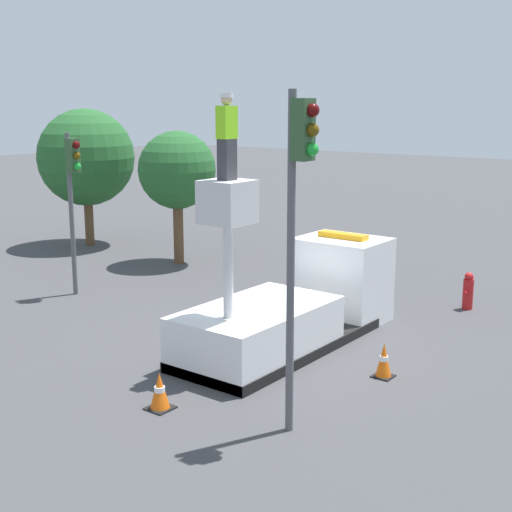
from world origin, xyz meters
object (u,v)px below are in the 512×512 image
Objects in this scene: fire_hydrant at (468,291)px; traffic_cone_curbside at (384,361)px; tree_left_bg at (177,171)px; tree_right_bg at (86,158)px; traffic_cone_rear at (160,392)px; traffic_light_across at (73,181)px; traffic_light_pole at (298,198)px; worker at (227,137)px; bucket_truck at (294,308)px.

fire_hydrant is 1.40× the size of traffic_cone_curbside.
tree_right_bg reaches higher than tree_left_bg.
tree_left_bg reaches higher than traffic_cone_rear.
traffic_light_across is 1.02× the size of tree_left_bg.
traffic_light_pole is 5.60× the size of fire_hydrant.
tree_right_bg reaches higher than traffic_cone_curbside.
traffic_light_across is at bearing 70.78° from traffic_light_pole.
tree_left_bg is (9.40, 8.36, 3.00)m from traffic_cone_rear.
worker is 1.64× the size of fire_hydrant.
tree_right_bg is at bearing 87.06° from tree_left_bg.
fire_hydrant is at bearing -60.34° from traffic_light_across.
tree_left_bg is at bearing 51.74° from traffic_light_pole.
bucket_truck is 1.36× the size of traffic_light_across.
fire_hydrant is at bearing -88.53° from tree_right_bg.
traffic_cone_curbside is 17.48m from tree_right_bg.
worker is 0.37× the size of tree_left_bg.
traffic_cone_curbside is (3.28, -0.05, -3.83)m from traffic_light_pole.
traffic_light_pole reaches higher than traffic_light_across.
fire_hydrant is at bearing -16.72° from worker.
bucket_truck is at bearing 34.58° from traffic_light_pole.
traffic_light_pole is 13.98m from tree_left_bg.
traffic_light_pole is 1.25× the size of tree_left_bg.
fire_hydrant is 16.05m from tree_right_bg.
worker is at bearing -131.03° from tree_left_bg.
traffic_light_pole reaches higher than bucket_truck.
traffic_light_across reaches higher than traffic_cone_curbside.
tree_right_bg is at bearing 70.87° from traffic_cone_curbside.
traffic_cone_rear is 12.93m from tree_left_bg.
worker is 2.31× the size of traffic_cone_curbside.
bucket_truck is 1.11× the size of traffic_light_pole.
traffic_cone_curbside is at bearing -104.84° from bucket_truck.
tree_left_bg is (4.61, 8.18, 2.50)m from bucket_truck.
traffic_light_pole is 4.71m from traffic_cone_rear.
traffic_light_pole is 8.17× the size of traffic_cone_rear.
bucket_truck reaches higher than fire_hydrant.
tree_right_bg reaches higher than traffic_cone_rear.
fire_hydrant is 1.46× the size of traffic_cone_rear.
bucket_truck is 3.79× the size of worker.
worker reaches higher than fire_hydrant.
tree_right_bg is (5.63, 16.24, 3.20)m from traffic_cone_curbside.
traffic_light_across is at bearing 119.66° from fire_hydrant.
worker is 3.28m from traffic_light_pole.
worker is at bearing -105.44° from traffic_light_across.
worker is 10.98m from tree_left_bg.
worker is at bearing -118.84° from tree_right_bg.
traffic_light_pole is at bearing -118.72° from worker.
tree_left_bg is at bearing 64.02° from traffic_cone_curbside.
traffic_light_across is 11.85m from fire_hydrant.
traffic_light_pole is 10.02m from fire_hydrant.
fire_hydrant is (7.79, -2.34, -4.53)m from worker.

